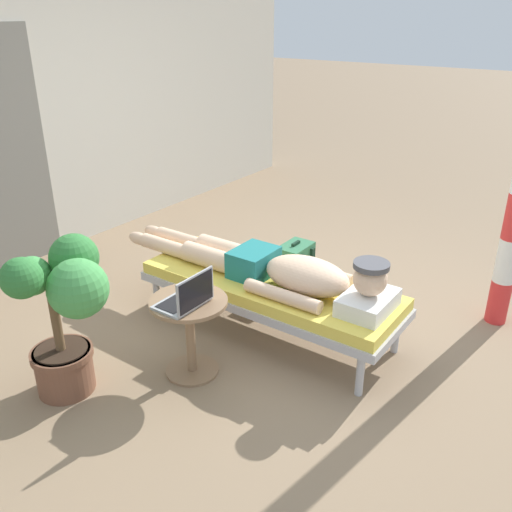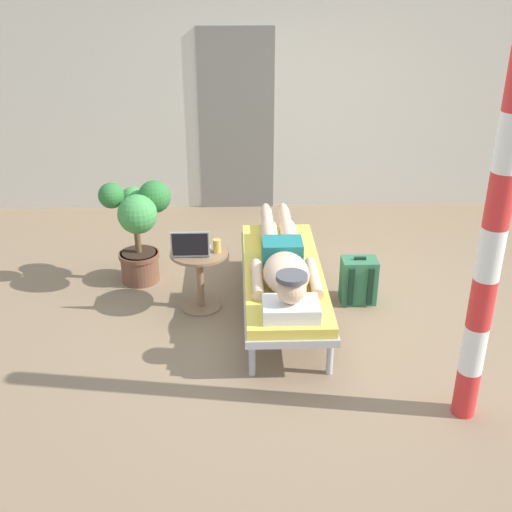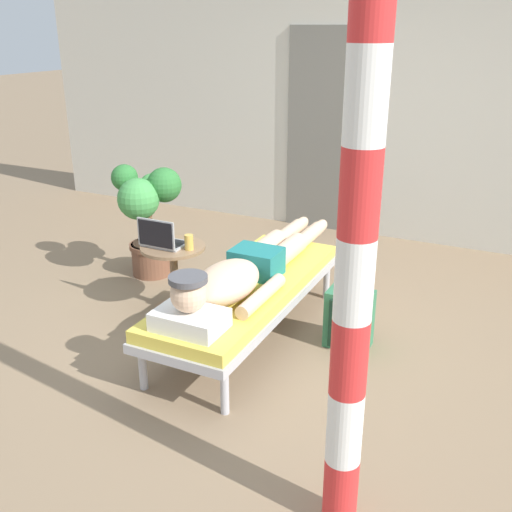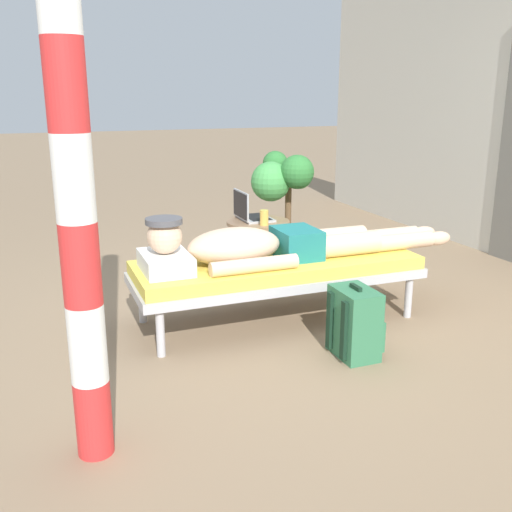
{
  "view_description": "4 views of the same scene",
  "coord_description": "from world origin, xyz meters",
  "px_view_note": "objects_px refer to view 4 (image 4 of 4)",
  "views": [
    {
      "loc": [
        -2.99,
        -1.89,
        2.14
      ],
      "look_at": [
        -0.16,
        0.11,
        0.56
      ],
      "focal_mm": 38.48,
      "sensor_mm": 36.0,
      "label": 1
    },
    {
      "loc": [
        -0.54,
        -4.6,
        2.75
      ],
      "look_at": [
        -0.39,
        -0.14,
        0.6
      ],
      "focal_mm": 44.62,
      "sensor_mm": 36.0,
      "label": 2
    },
    {
      "loc": [
        1.49,
        -3.29,
        2.04
      ],
      "look_at": [
        -0.17,
        0.14,
        0.55
      ],
      "focal_mm": 41.61,
      "sensor_mm": 36.0,
      "label": 3
    },
    {
      "loc": [
        3.2,
        -1.47,
        1.47
      ],
      "look_at": [
        -0.12,
        -0.18,
        0.47
      ],
      "focal_mm": 41.22,
      "sensor_mm": 36.0,
      "label": 4
    }
  ],
  "objects_px": {
    "backpack": "(355,323)",
    "person_reclining": "(268,245)",
    "drink_glass": "(264,218)",
    "side_table": "(258,242)",
    "potted_plant": "(284,198)",
    "porch_post": "(74,178)",
    "lounge_chair": "(277,270)",
    "laptop": "(249,212)"
  },
  "relations": [
    {
      "from": "backpack",
      "to": "side_table",
      "type": "bearing_deg",
      "value": -177.34
    },
    {
      "from": "laptop",
      "to": "backpack",
      "type": "xyz_separation_m",
      "value": [
        1.41,
        0.11,
        -0.39
      ]
    },
    {
      "from": "porch_post",
      "to": "drink_glass",
      "type": "bearing_deg",
      "value": 138.96
    },
    {
      "from": "laptop",
      "to": "backpack",
      "type": "relative_size",
      "value": 0.73
    },
    {
      "from": "porch_post",
      "to": "potted_plant",
      "type": "bearing_deg",
      "value": 140.95
    },
    {
      "from": "person_reclining",
      "to": "porch_post",
      "type": "distance_m",
      "value": 1.77
    },
    {
      "from": "lounge_chair",
      "to": "side_table",
      "type": "height_order",
      "value": "side_table"
    },
    {
      "from": "backpack",
      "to": "lounge_chair",
      "type": "bearing_deg",
      "value": -163.41
    },
    {
      "from": "person_reclining",
      "to": "laptop",
      "type": "distance_m",
      "value": 0.76
    },
    {
      "from": "backpack",
      "to": "porch_post",
      "type": "xyz_separation_m",
      "value": [
        0.44,
        -1.5,
        0.96
      ]
    },
    {
      "from": "person_reclining",
      "to": "porch_post",
      "type": "bearing_deg",
      "value": -48.33
    },
    {
      "from": "drink_glass",
      "to": "backpack",
      "type": "distance_m",
      "value": 1.26
    },
    {
      "from": "lounge_chair",
      "to": "side_table",
      "type": "xyz_separation_m",
      "value": [
        -0.68,
        0.14,
        0.01
      ]
    },
    {
      "from": "laptop",
      "to": "person_reclining",
      "type": "bearing_deg",
      "value": -11.22
    },
    {
      "from": "drink_glass",
      "to": "backpack",
      "type": "bearing_deg",
      "value": 3.55
    },
    {
      "from": "backpack",
      "to": "potted_plant",
      "type": "relative_size",
      "value": 0.44
    },
    {
      "from": "side_table",
      "to": "potted_plant",
      "type": "distance_m",
      "value": 0.75
    },
    {
      "from": "laptop",
      "to": "potted_plant",
      "type": "relative_size",
      "value": 0.32
    },
    {
      "from": "side_table",
      "to": "porch_post",
      "type": "xyz_separation_m",
      "value": [
        1.79,
        -1.44,
        0.8
      ]
    },
    {
      "from": "backpack",
      "to": "drink_glass",
      "type": "bearing_deg",
      "value": -176.45
    },
    {
      "from": "lounge_chair",
      "to": "drink_glass",
      "type": "distance_m",
      "value": 0.6
    },
    {
      "from": "side_table",
      "to": "drink_glass",
      "type": "height_order",
      "value": "drink_glass"
    },
    {
      "from": "side_table",
      "to": "backpack",
      "type": "distance_m",
      "value": 1.36
    },
    {
      "from": "lounge_chair",
      "to": "person_reclining",
      "type": "xyz_separation_m",
      "value": [
        0.0,
        -0.06,
        0.17
      ]
    },
    {
      "from": "laptop",
      "to": "lounge_chair",
      "type": "bearing_deg",
      "value": -6.44
    },
    {
      "from": "person_reclining",
      "to": "potted_plant",
      "type": "bearing_deg",
      "value": 151.97
    },
    {
      "from": "backpack",
      "to": "person_reclining",
      "type": "bearing_deg",
      "value": -158.52
    },
    {
      "from": "person_reclining",
      "to": "porch_post",
      "type": "xyz_separation_m",
      "value": [
        1.1,
        -1.24,
        0.64
      ]
    },
    {
      "from": "laptop",
      "to": "potted_plant",
      "type": "bearing_deg",
      "value": 133.81
    },
    {
      "from": "drink_glass",
      "to": "lounge_chair",
      "type": "bearing_deg",
      "value": -13.01
    },
    {
      "from": "side_table",
      "to": "porch_post",
      "type": "height_order",
      "value": "porch_post"
    },
    {
      "from": "lounge_chair",
      "to": "laptop",
      "type": "xyz_separation_m",
      "value": [
        -0.74,
        0.08,
        0.24
      ]
    },
    {
      "from": "drink_glass",
      "to": "potted_plant",
      "type": "relative_size",
      "value": 0.12
    },
    {
      "from": "lounge_chair",
      "to": "drink_glass",
      "type": "relative_size",
      "value": 16.79
    },
    {
      "from": "backpack",
      "to": "potted_plant",
      "type": "xyz_separation_m",
      "value": [
        -1.9,
        0.39,
        0.39
      ]
    },
    {
      "from": "lounge_chair",
      "to": "porch_post",
      "type": "xyz_separation_m",
      "value": [
        1.1,
        -1.3,
        0.81
      ]
    },
    {
      "from": "person_reclining",
      "to": "drink_glass",
      "type": "height_order",
      "value": "person_reclining"
    },
    {
      "from": "side_table",
      "to": "potted_plant",
      "type": "bearing_deg",
      "value": 140.15
    },
    {
      "from": "side_table",
      "to": "drink_glass",
      "type": "relative_size",
      "value": 4.67
    },
    {
      "from": "laptop",
      "to": "porch_post",
      "type": "relative_size",
      "value": 0.13
    },
    {
      "from": "side_table",
      "to": "potted_plant",
      "type": "height_order",
      "value": "potted_plant"
    },
    {
      "from": "potted_plant",
      "to": "porch_post",
      "type": "bearing_deg",
      "value": -39.05
    }
  ]
}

